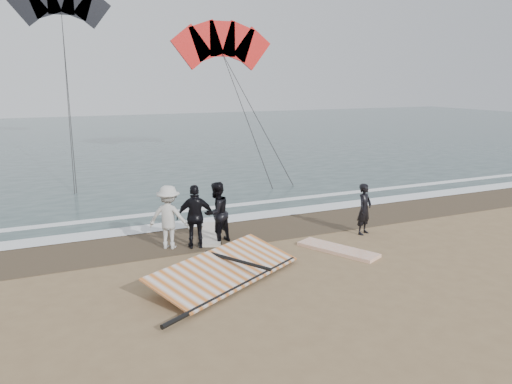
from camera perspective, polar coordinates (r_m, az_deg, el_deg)
ground at (r=12.33m, az=7.25°, el=-9.96°), size 120.00×120.00×0.00m
sea at (r=43.33m, az=-16.26°, el=5.97°), size 120.00×54.00×0.02m
wet_sand at (r=16.10m, az=-1.15°, el=-4.36°), size 120.00×2.80×0.01m
foam_near at (r=17.33m, az=-2.98°, el=-3.05°), size 120.00×0.90×0.01m
foam_far at (r=18.87m, az=-4.86°, el=-1.76°), size 120.00×0.45×0.01m
man_main at (r=15.87m, az=12.28°, el=-1.91°), size 0.69×0.60×1.61m
board_white at (r=14.36m, az=9.32°, el=-6.50°), size 1.61×2.41×0.09m
board_cream at (r=15.62m, az=-5.12°, el=-4.79°), size 1.45×2.39×0.10m
trio_cluster at (r=14.45m, az=-7.40°, el=-2.70°), size 2.64×1.26×1.85m
sail_rig at (r=12.30m, az=-4.03°, el=-8.96°), size 4.26×3.60×0.51m
kite_red at (r=30.34m, az=-3.86°, el=16.11°), size 6.75×4.68×11.09m
kite_dark at (r=37.89m, az=-21.39°, el=19.00°), size 7.28×8.02×18.30m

